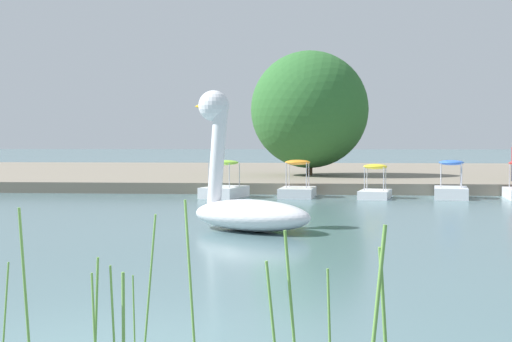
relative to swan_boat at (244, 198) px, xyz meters
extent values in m
cube|color=slate|center=(-0.34, 25.23, -0.57)|extent=(124.44, 27.99, 0.46)
ellipsoid|color=white|center=(0.18, -0.10, -0.42)|extent=(3.53, 2.90, 0.76)
cylinder|color=white|center=(-0.70, 0.38, 1.03)|extent=(0.67, 0.58, 2.47)
sphere|color=white|center=(-0.80, 0.44, 2.25)|extent=(1.05, 1.05, 0.77)
cone|color=yellow|center=(-1.07, 0.59, 2.25)|extent=(0.73, 0.66, 0.42)
cube|color=white|center=(-1.71, 9.71, -0.59)|extent=(1.85, 2.36, 0.41)
ellipsoid|color=#8CCC38|center=(-1.71, 9.71, 0.56)|extent=(1.39, 1.54, 0.20)
cylinder|color=#B7B7BF|center=(-1.98, 10.32, 0.09)|extent=(0.04, 0.04, 0.94)
cylinder|color=#B7B7BF|center=(-1.15, 10.08, 0.09)|extent=(0.04, 0.04, 0.94)
cylinder|color=#B7B7BF|center=(-2.26, 9.33, 0.09)|extent=(0.04, 0.04, 0.94)
cylinder|color=#B7B7BF|center=(-1.44, 9.09, 0.09)|extent=(0.04, 0.04, 0.94)
cube|color=white|center=(1.15, 10.08, -0.61)|extent=(1.51, 2.24, 0.37)
ellipsoid|color=orange|center=(1.15, 10.08, 0.56)|extent=(1.09, 1.16, 0.20)
cylinder|color=#B7B7BF|center=(0.80, 10.55, 0.07)|extent=(0.04, 0.04, 0.99)
cylinder|color=#B7B7BF|center=(1.58, 10.46, 0.07)|extent=(0.04, 0.04, 0.99)
cylinder|color=#B7B7BF|center=(0.71, 9.70, 0.07)|extent=(0.04, 0.04, 0.99)
cylinder|color=#B7B7BF|center=(1.49, 9.62, 0.07)|extent=(0.04, 0.04, 0.99)
cube|color=white|center=(4.12, 9.71, -0.64)|extent=(1.49, 2.06, 0.31)
ellipsoid|color=yellow|center=(4.12, 9.71, 0.42)|extent=(1.07, 1.04, 0.20)
cylinder|color=#B7B7BF|center=(3.85, 10.13, -0.04)|extent=(0.04, 0.04, 0.91)
cylinder|color=#B7B7BF|center=(4.55, 9.97, -0.04)|extent=(0.04, 0.04, 0.91)
cylinder|color=#B7B7BF|center=(3.70, 9.45, -0.04)|extent=(0.04, 0.04, 0.91)
cylinder|color=#B7B7BF|center=(4.40, 9.30, -0.04)|extent=(0.04, 0.04, 0.91)
cube|color=white|center=(7.02, 9.90, -0.59)|extent=(1.58, 2.20, 0.43)
ellipsoid|color=blue|center=(7.02, 9.90, 0.57)|extent=(1.14, 1.32, 0.20)
cylinder|color=#B7B7BF|center=(6.74, 10.43, 0.10)|extent=(0.04, 0.04, 0.94)
cylinder|color=#B7B7BF|center=(7.48, 10.29, 0.10)|extent=(0.04, 0.04, 0.94)
cylinder|color=#B7B7BF|center=(6.56, 9.52, 0.10)|extent=(0.04, 0.04, 0.94)
cylinder|color=#B7B7BF|center=(7.30, 9.37, 0.10)|extent=(0.04, 0.04, 0.94)
cylinder|color=#B7B7BF|center=(9.35, 10.39, 0.07)|extent=(0.04, 0.04, 0.97)
cylinder|color=#4C3823|center=(1.62, 18.19, 1.53)|extent=(0.33, 0.33, 3.74)
ellipsoid|color=#2D662D|center=(1.62, 18.19, 3.03)|extent=(7.12, 7.08, 5.98)
cylinder|color=#669942|center=(1.76, -9.27, -0.38)|extent=(0.05, 0.03, 0.84)
cylinder|color=#669942|center=(1.38, -9.61, -0.16)|extent=(0.13, 0.10, 1.28)
cylinder|color=#669942|center=(0.30, -9.17, -0.03)|extent=(0.13, 0.07, 1.53)
cylinder|color=#669942|center=(-0.55, -9.75, -0.37)|extent=(0.07, 0.06, 0.85)
cylinder|color=#669942|center=(-0.39, -9.65, -0.34)|extent=(0.06, 0.02, 0.92)
cylinder|color=#669942|center=(2.15, -10.28, -0.09)|extent=(0.17, 0.06, 1.42)
cylinder|color=#669942|center=(-1.07, -10.56, -0.25)|extent=(0.05, 0.14, 1.09)
cylinder|color=#669942|center=(-0.13, -10.17, -0.32)|extent=(0.04, 0.05, 0.95)
cylinder|color=#669942|center=(-0.15, -9.74, -0.38)|extent=(0.03, 0.02, 0.84)
cylinder|color=#669942|center=(-1.02, -10.26, -0.03)|extent=(0.13, 0.05, 1.54)
cylinder|color=#669942|center=(2.23, -10.04, -0.20)|extent=(0.12, 0.10, 1.20)
cylinder|color=#669942|center=(-0.54, -9.67, -0.30)|extent=(0.07, 0.03, 1.00)
cylinder|color=#669942|center=(-0.07, -9.39, -0.10)|extent=(0.16, 0.09, 1.40)
cylinder|color=#669942|center=(1.19, -9.64, -0.31)|extent=(0.13, 0.05, 0.98)
camera|label=1|loc=(1.54, -16.08, 1.33)|focal=46.80mm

